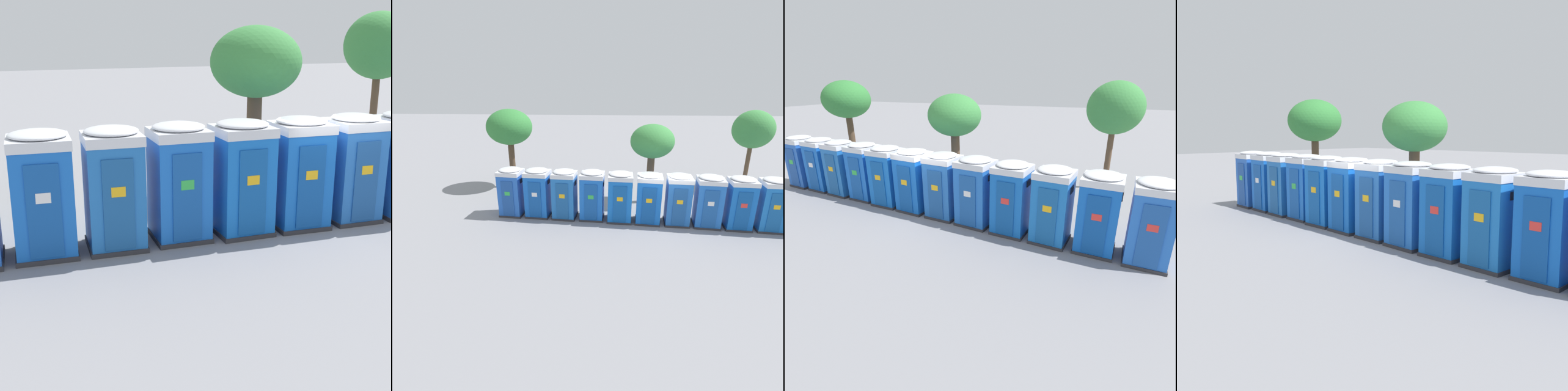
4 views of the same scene
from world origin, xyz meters
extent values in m
plane|color=gray|center=(0.00, 0.00, 0.00)|extent=(120.00, 120.00, 0.00)
cube|color=#2D2D33|center=(-6.33, 0.40, 0.05)|extent=(1.32, 1.30, 0.10)
cube|color=blue|center=(-6.33, 0.40, 1.15)|extent=(1.26, 1.24, 2.10)
cube|color=#11499E|center=(-6.38, -0.18, 1.07)|extent=(0.64, 0.09, 1.85)
cube|color=white|center=(-6.39, -0.20, 1.35)|extent=(0.28, 0.03, 0.20)
cube|color=black|center=(-5.74, 0.34, 1.89)|extent=(0.06, 0.36, 0.20)
cube|color=silver|center=(-6.33, 0.40, 2.30)|extent=(1.30, 1.28, 0.20)
ellipsoid|color=silver|center=(-6.33, 0.40, 2.45)|extent=(1.23, 1.22, 0.18)
cube|color=#2D2D33|center=(-4.93, 0.27, 0.05)|extent=(1.28, 1.30, 0.10)
cube|color=blue|center=(-4.93, 0.27, 1.15)|extent=(1.22, 1.24, 2.10)
cube|color=#174E93|center=(-4.98, -0.32, 1.07)|extent=(0.62, 0.08, 1.85)
cube|color=yellow|center=(-4.98, -0.33, 1.35)|extent=(0.28, 0.03, 0.20)
cube|color=black|center=(-4.36, 0.21, 1.89)|extent=(0.06, 0.36, 0.20)
cube|color=silver|center=(-4.93, 0.27, 2.30)|extent=(1.25, 1.27, 0.20)
ellipsoid|color=silver|center=(-4.93, 0.27, 2.45)|extent=(1.19, 1.21, 0.18)
cube|color=#2D2D33|center=(-3.52, 0.22, 0.05)|extent=(1.26, 1.27, 0.10)
cube|color=blue|center=(-3.52, 0.22, 1.15)|extent=(1.20, 1.21, 2.10)
cube|color=#134BA2|center=(-3.55, -0.36, 1.07)|extent=(0.62, 0.07, 1.85)
cube|color=green|center=(-3.55, -0.38, 1.35)|extent=(0.28, 0.03, 0.20)
cube|color=black|center=(-2.94, 0.19, 1.89)|extent=(0.05, 0.36, 0.20)
cube|color=silver|center=(-3.52, 0.22, 2.30)|extent=(1.24, 1.25, 0.20)
ellipsoid|color=silver|center=(-3.52, 0.22, 2.45)|extent=(1.18, 1.18, 0.18)
cube|color=#2D2D33|center=(-2.12, 0.04, 0.05)|extent=(1.26, 1.25, 0.10)
cube|color=blue|center=(-2.12, 0.04, 1.15)|extent=(1.20, 1.19, 2.10)
cube|color=#0F4DA1|center=(-2.14, -0.54, 1.07)|extent=(0.63, 0.06, 1.85)
cube|color=yellow|center=(-2.14, -0.56, 1.35)|extent=(0.28, 0.02, 0.20)
cube|color=black|center=(-1.53, 0.02, 1.89)|extent=(0.04, 0.36, 0.20)
cube|color=silver|center=(-2.12, 0.04, 2.30)|extent=(1.24, 1.23, 0.20)
ellipsoid|color=silver|center=(-2.12, 0.04, 2.45)|extent=(1.18, 1.17, 0.18)
cube|color=#2D2D33|center=(-0.71, -0.07, 0.05)|extent=(1.32, 1.31, 0.10)
cube|color=blue|center=(-0.71, -0.07, 1.15)|extent=(1.26, 1.24, 2.10)
cube|color=#0F479C|center=(-0.77, -0.65, 1.07)|extent=(0.64, 0.09, 1.85)
cube|color=yellow|center=(-0.77, -0.67, 1.35)|extent=(0.28, 0.03, 0.20)
cube|color=black|center=(-0.12, -0.12, 1.89)|extent=(0.06, 0.36, 0.20)
cube|color=silver|center=(-0.71, -0.07, 2.30)|extent=(1.30, 1.28, 0.20)
ellipsoid|color=silver|center=(-0.71, -0.07, 2.45)|extent=(1.23, 1.22, 0.18)
cube|color=#2D2D33|center=(0.70, -0.15, 0.05)|extent=(1.26, 1.28, 0.10)
cube|color=blue|center=(0.70, -0.15, 1.15)|extent=(1.20, 1.22, 2.10)
cube|color=#194C94|center=(0.65, -0.74, 1.07)|extent=(0.62, 0.07, 1.85)
cube|color=yellow|center=(0.65, -0.75, 1.35)|extent=(0.28, 0.03, 0.20)
cube|color=black|center=(1.27, -0.19, 1.89)|extent=(0.05, 0.36, 0.20)
cube|color=silver|center=(0.70, -0.15, 2.30)|extent=(1.23, 1.25, 0.20)
ellipsoid|color=silver|center=(0.70, -0.15, 2.45)|extent=(1.17, 1.19, 0.18)
cylinder|color=brown|center=(-0.32, 2.82, 1.53)|extent=(0.41, 0.41, 3.06)
ellipsoid|color=#3D8C42|center=(-0.32, 2.82, 3.58)|extent=(2.43, 2.43, 1.88)
cylinder|color=brown|center=(6.35, 5.87, 1.62)|extent=(0.27, 0.27, 3.24)
ellipsoid|color=#3D8C42|center=(6.35, 5.87, 3.89)|extent=(2.51, 2.51, 2.37)
camera|label=1|loc=(-7.49, -10.24, 4.29)|focal=50.00mm
camera|label=2|loc=(-2.73, -14.30, 6.46)|focal=28.00mm
camera|label=3|loc=(6.35, -9.79, 4.97)|focal=28.00mm
camera|label=4|loc=(10.49, -10.60, 3.38)|focal=42.00mm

